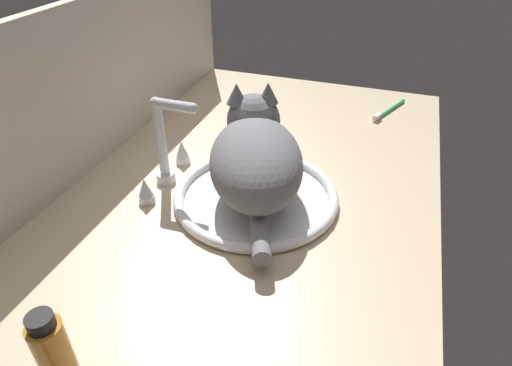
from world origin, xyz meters
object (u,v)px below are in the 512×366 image
object	(u,v)px
cat	(255,153)
amber_bottle	(53,351)
faucet	(166,151)
metal_jar	(248,132)
toothbrush	(389,110)
sink_basin	(256,196)

from	to	relation	value
cat	amber_bottle	bearing A→B (deg)	167.94
faucet	metal_jar	world-z (taller)	faucet
toothbrush	amber_bottle	bearing A→B (deg)	161.01
toothbrush	sink_basin	bearing A→B (deg)	156.72
cat	toothbrush	world-z (taller)	cat
faucet	toothbrush	xyz separation A→B (cm)	(50.22, -40.98, -6.90)
faucet	amber_bottle	world-z (taller)	faucet
faucet	toothbrush	size ratio (longest dim) A/B	1.18
metal_jar	toothbrush	size ratio (longest dim) A/B	0.37
cat	amber_bottle	xyz separation A→B (cm)	(-46.08, 9.85, -3.73)
cat	toothbrush	bearing A→B (deg)	-25.15
metal_jar	amber_bottle	bearing A→B (deg)	178.66
toothbrush	metal_jar	bearing A→B (deg)	133.27
sink_basin	toothbrush	distance (cm)	54.68
faucet	toothbrush	world-z (taller)	faucet
sink_basin	faucet	xyz separation A→B (cm)	(0.00, 19.36, 6.62)
sink_basin	toothbrush	bearing A→B (deg)	-23.28
amber_bottle	toothbrush	xyz separation A→B (cm)	(94.04, -32.36, -5.02)
cat	metal_jar	world-z (taller)	cat
sink_basin	cat	distance (cm)	8.81
sink_basin	toothbrush	size ratio (longest dim) A/B	2.03
sink_basin	faucet	bearing A→B (deg)	90.00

